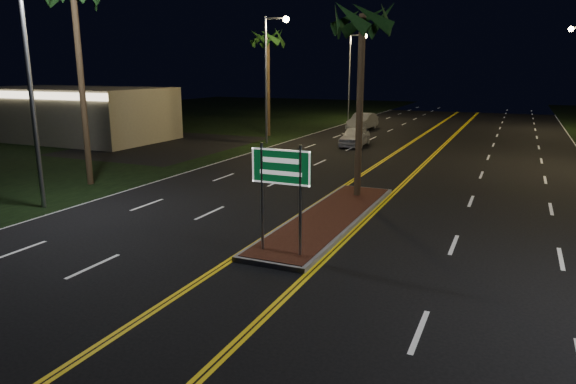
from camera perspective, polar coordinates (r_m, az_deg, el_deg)
The scene contains 12 objects.
ground at distance 12.89m, azimuth -6.10°, elevation -11.22°, with size 120.00×120.00×0.00m, color black.
grass_left at distance 50.53m, azimuth -21.66°, elevation 6.44°, with size 40.00×110.00×0.01m, color black.
median_island at distance 18.85m, azimuth 4.61°, elevation -2.85°, with size 2.25×10.25×0.17m.
highway_sign at distance 14.50m, azimuth -0.80°, elevation 1.67°, with size 1.80×0.08×3.20m.
commercial_building at distance 44.02m, azimuth -22.85°, elevation 8.05°, with size 15.00×8.12×4.00m.
streetlight_left_near at distance 21.76m, azimuth -26.31°, elevation 12.88°, with size 1.91×0.44×9.00m.
streetlight_left_mid at distance 37.90m, azimuth -1.93°, elevation 13.90°, with size 1.91×0.44×9.00m.
streetlight_left_far at distance 56.57m, azimuth 7.23°, elevation 13.66°, with size 1.91×0.44×9.00m.
palm_median at distance 21.51m, azimuth 8.28°, elevation 18.43°, with size 2.40×2.40×8.30m.
palm_left_far at distance 42.52m, azimuth -2.26°, elevation 16.67°, with size 2.40×2.40×8.80m.
car_near at distance 37.26m, azimuth 7.43°, elevation 6.35°, with size 2.12×4.95×1.65m, color silver.
car_far at distance 47.68m, azimuth 8.28°, elevation 7.92°, with size 2.24×5.22×1.74m, color silver.
Camera 1 is at (5.98, -10.08, 5.37)m, focal length 32.00 mm.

